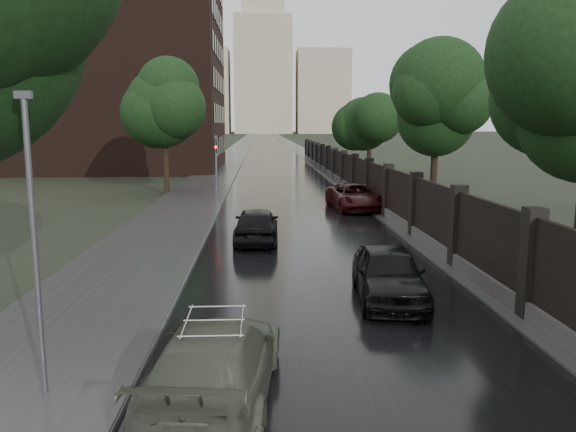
% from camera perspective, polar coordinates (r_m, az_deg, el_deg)
% --- Properties ---
extents(road, '(8.00, 420.00, 0.02)m').
position_cam_1_polar(road, '(197.59, -2.31, 7.89)').
color(road, black).
rests_on(road, ground).
extents(sidewalk_left, '(4.00, 420.00, 0.16)m').
position_cam_1_polar(sidewalk_left, '(197.63, -4.07, 7.90)').
color(sidewalk_left, '#2D2D2D').
rests_on(sidewalk_left, ground).
extents(verge_right, '(3.00, 420.00, 0.08)m').
position_cam_1_polar(verge_right, '(197.71, -0.70, 7.91)').
color(verge_right, '#2D2D2D').
rests_on(verge_right, ground).
extents(fence_right, '(0.45, 75.72, 2.70)m').
position_cam_1_polar(fence_right, '(40.21, 6.31, 4.07)').
color(fence_right, '#383533').
rests_on(fence_right, ground).
extents(tree_left_far, '(4.25, 4.25, 7.39)m').
position_cam_1_polar(tree_left_far, '(38.05, -12.45, 10.00)').
color(tree_left_far, black).
rests_on(tree_left_far, ground).
extents(tree_right_b, '(4.08, 4.08, 7.01)m').
position_cam_1_polar(tree_right_b, '(30.94, 14.80, 9.60)').
color(tree_right_b, black).
rests_on(tree_right_b, ground).
extents(tree_right_c, '(4.08, 4.08, 7.01)m').
position_cam_1_polar(tree_right_c, '(48.42, 8.33, 9.56)').
color(tree_right_c, black).
rests_on(tree_right_c, ground).
extents(lamp_post, '(0.25, 0.12, 5.11)m').
position_cam_1_polar(lamp_post, '(9.93, -24.36, -2.74)').
color(lamp_post, '#59595E').
rests_on(lamp_post, ground).
extents(traffic_light, '(0.16, 0.32, 4.00)m').
position_cam_1_polar(traffic_light, '(32.70, -7.30, 5.31)').
color(traffic_light, '#59595E').
rests_on(traffic_light, ground).
extents(brick_building, '(24.00, 18.00, 20.00)m').
position_cam_1_polar(brick_building, '(61.94, -18.55, 13.77)').
color(brick_building, black).
rests_on(brick_building, ground).
extents(stalinist_tower, '(92.00, 30.00, 159.00)m').
position_cam_1_polar(stalinist_tower, '(309.38, -2.55, 15.49)').
color(stalinist_tower, tan).
rests_on(stalinist_tower, ground).
extents(volga_sedan, '(2.41, 4.93, 1.38)m').
position_cam_1_polar(volga_sedan, '(9.69, -7.42, -14.58)').
color(volga_sedan, '#4D5343').
rests_on(volga_sedan, ground).
extents(hatchback_left, '(1.81, 4.26, 1.44)m').
position_cam_1_polar(hatchback_left, '(22.05, -3.23, -0.89)').
color(hatchback_left, black).
rests_on(hatchback_left, ground).
extents(car_right_near, '(2.05, 4.39, 1.46)m').
position_cam_1_polar(car_right_near, '(15.08, 10.18, -5.76)').
color(car_right_near, black).
rests_on(car_right_near, ground).
extents(car_right_far, '(2.88, 5.38, 1.44)m').
position_cam_1_polar(car_right_far, '(30.90, 6.82, 1.97)').
color(car_right_far, black).
rests_on(car_right_far, ground).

